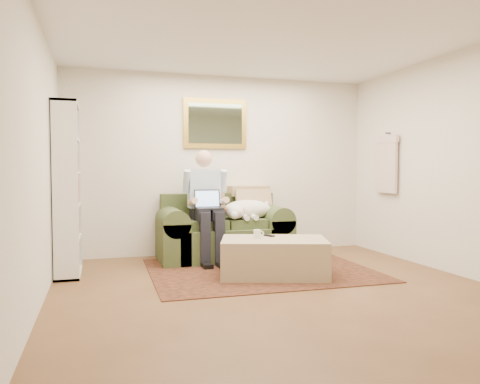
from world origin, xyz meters
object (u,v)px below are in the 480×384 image
sofa (223,236)px  bookshelf (67,189)px  coffee_mug (257,234)px  laptop (208,204)px  sleeping_dog (247,210)px  ottoman (274,257)px  seated_man (207,206)px

sofa → bookshelf: (-1.99, -0.42, 0.69)m
coffee_mug → bookshelf: (-2.11, 0.69, 0.52)m
laptop → sleeping_dog: size_ratio=0.47×
ottoman → laptop: bearing=119.7°
sleeping_dog → coffee_mug: 1.06m
sofa → sleeping_dog: (0.32, -0.09, 0.37)m
seated_man → laptop: (-0.00, -0.07, 0.04)m
seated_man → laptop: seated_man is taller
sofa → ottoman: (0.29, -1.20, -0.09)m
seated_man → ottoman: seated_man is taller
sleeping_dog → sofa: bearing=164.3°
sleeping_dog → bookshelf: size_ratio=0.37×
laptop → ottoman: laptop is taller
ottoman → coffee_mug: coffee_mug is taller
seated_man → sleeping_dog: seated_man is taller
sofa → coffee_mug: sofa is taller
seated_man → coffee_mug: 1.05m
sofa → coffee_mug: bearing=-84.2°
sofa → seated_man: size_ratio=1.19×
seated_man → sleeping_dog: bearing=7.1°
seated_man → sleeping_dog: 0.59m
bookshelf → seated_man: bearing=8.4°
seated_man → bookshelf: (-1.73, -0.25, 0.25)m
seated_man → coffee_mug: seated_man is taller
coffee_mug → bookshelf: size_ratio=0.05×
sleeping_dog → bookshelf: (-2.31, -0.33, 0.32)m
ottoman → sofa: bearing=103.4°
laptop → ottoman: bearing=-60.3°
sofa → laptop: (-0.27, -0.23, 0.48)m
sofa → sleeping_dog: bearing=-15.7°
laptop → ottoman: 1.25m
laptop → bookshelf: size_ratio=0.17×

